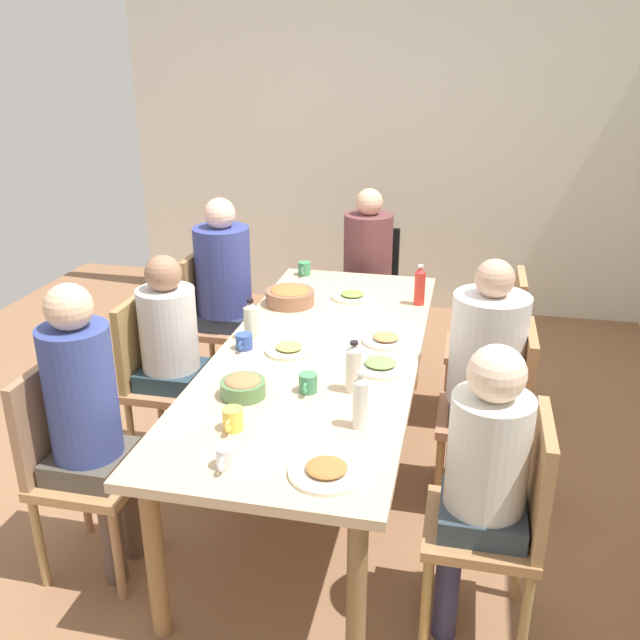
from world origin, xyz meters
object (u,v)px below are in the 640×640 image
at_px(chair_4, 369,286).
at_px(bowl_0, 290,296).
at_px(plate_2, 289,349).
at_px(cup_2, 308,383).
at_px(chair_1, 500,407).
at_px(cup_0, 304,269).
at_px(bowl_1, 243,386).
at_px(person_1, 484,362).
at_px(cup_1, 244,342).
at_px(chair_0, 496,340).
at_px(chair_2, 213,316).
at_px(chair_6, 73,458).
at_px(bottle_2, 251,320).
at_px(bottle_1, 360,401).
at_px(plate_1, 352,296).
at_px(plate_3, 380,365).
at_px(cup_4, 226,457).
at_px(plate_0, 386,339).
at_px(plate_4, 326,471).
at_px(bottle_0, 420,286).
at_px(person_5, 483,469).
at_px(person_6, 87,412).
at_px(chair_3, 158,372).
at_px(person_3, 172,345).
at_px(cup_3, 233,419).
at_px(bottle_3, 354,368).
at_px(dining_table, 320,362).
at_px(person_2, 225,281).

relative_size(chair_4, bowl_0, 3.34).
xyz_separation_m(plate_2, cup_2, (0.37, 0.18, 0.03)).
relative_size(chair_1, cup_0, 7.92).
xyz_separation_m(chair_1, bowl_1, (0.52, -1.06, 0.25)).
distance_m(person_1, cup_1, 1.11).
bearing_deg(cup_2, chair_0, 146.66).
distance_m(person_1, chair_2, 1.80).
bearing_deg(bowl_0, chair_6, -22.24).
height_order(bowl_0, bottle_2, bottle_2).
bearing_deg(bottle_1, plate_1, -169.04).
bearing_deg(plate_3, cup_2, -42.28).
distance_m(person_1, cup_2, 0.83).
xyz_separation_m(chair_6, cup_4, (0.22, 0.74, 0.25)).
xyz_separation_m(plate_0, plate_2, (0.21, -0.43, -0.00)).
distance_m(plate_4, cup_0, 2.15).
bearing_deg(chair_2, plate_2, 39.84).
height_order(chair_0, plate_1, chair_0).
bearing_deg(bowl_1, bottle_0, 153.42).
distance_m(chair_0, person_1, 0.83).
distance_m(chair_1, plate_4, 1.18).
bearing_deg(person_5, bottle_1, -106.80).
relative_size(chair_4, bottle_1, 3.93).
height_order(person_6, bowl_1, person_6).
distance_m(chair_3, cup_0, 1.22).
height_order(chair_2, bottle_1, bottle_1).
relative_size(person_1, person_3, 1.07).
bearing_deg(person_1, cup_3, -49.73).
height_order(bowl_1, bottle_3, bottle_3).
xyz_separation_m(dining_table, bottle_1, (0.66, 0.30, 0.18)).
relative_size(dining_table, plate_0, 10.31).
bearing_deg(cup_1, person_2, -154.91).
xyz_separation_m(person_2, person_6, (1.59, 0.00, -0.01)).
bearing_deg(chair_6, bottle_1, 96.87).
xyz_separation_m(plate_0, plate_4, (1.14, -0.05, -0.00)).
distance_m(person_6, cup_1, 0.83).
bearing_deg(bowl_0, dining_table, 27.62).
relative_size(chair_6, bottle_2, 4.42).
bearing_deg(plate_4, person_3, -134.83).
bearing_deg(cup_4, chair_2, -157.69).
bearing_deg(plate_4, chair_1, 148.37).
bearing_deg(chair_6, plate_0, 129.81).
bearing_deg(person_5, bowl_1, -106.21).
bearing_deg(plate_3, person_6, -58.14).
bearing_deg(plate_4, plate_2, -158.09).
height_order(chair_6, cup_3, chair_6).
distance_m(chair_6, cup_0, 1.96).
height_order(person_2, chair_4, person_2).
bearing_deg(plate_2, bottle_2, -116.84).
distance_m(chair_0, bowl_0, 1.19).
height_order(chair_2, plate_3, chair_2).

